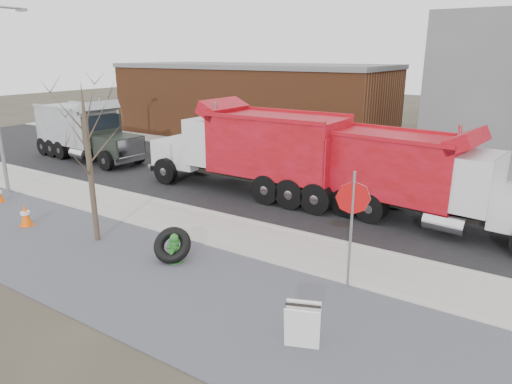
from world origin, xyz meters
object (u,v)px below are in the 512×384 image
Objects in this scene: dump_truck_red_b at (252,147)px; fire_hydrant at (175,249)px; stop_sign at (352,212)px; sandwich_board at (302,326)px; dump_truck_grey at (85,130)px; dump_truck_red_a at (421,175)px; truck_tire at (172,245)px.

fire_hydrant is at bearing 106.16° from dump_truck_red_b.
fire_hydrant is at bearing -164.53° from stop_sign.
dump_truck_grey is at bearing 132.48° from sandwich_board.
fire_hydrant is at bearing -118.85° from dump_truck_red_a.
stop_sign reaches higher than truck_tire.
truck_tire is at bearing 140.52° from sandwich_board.
dump_truck_red_b is (-2.10, 7.30, 1.60)m from fire_hydrant.
stop_sign is 3.13× the size of sandwich_board.
dump_truck_red_b reaches higher than fire_hydrant.
truck_tire is 0.16× the size of dump_truck_red_a.
sandwich_board is (5.21, -1.68, 0.03)m from truck_tire.
dump_truck_red_b is at bearing 3.24° from dump_truck_grey.
dump_truck_red_a is 0.94× the size of dump_truck_red_b.
dump_truck_red_a is at bearing 3.55° from dump_truck_grey.
sandwich_board is (5.08, -1.64, 0.12)m from fire_hydrant.
dump_truck_red_b reaches higher than sandwich_board.
truck_tire is 0.19× the size of dump_truck_grey.
fire_hydrant is 0.10× the size of dump_truck_red_b.
dump_truck_red_a is (0.27, 5.91, -0.33)m from stop_sign.
dump_truck_grey reaches higher than fire_hydrant.
fire_hydrant is 0.12× the size of dump_truck_grey.
truck_tire is 15.69m from dump_truck_grey.
dump_truck_grey is (-13.85, 7.57, 1.33)m from fire_hydrant.
stop_sign is 0.33× the size of dump_truck_red_b.
stop_sign is at bearing -13.87° from dump_truck_grey.
truck_tire is 5.48m from sandwich_board.
stop_sign is at bearing 14.30° from truck_tire.
fire_hydrant is 7.76m from dump_truck_red_b.
stop_sign is 9.19m from dump_truck_red_b.
dump_truck_red_b reaches higher than truck_tire.
dump_truck_grey reaches higher than stop_sign.
truck_tire is 7.67m from dump_truck_red_b.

